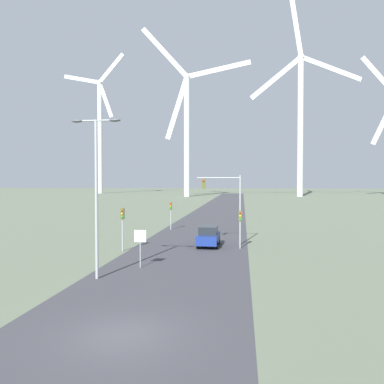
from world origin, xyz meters
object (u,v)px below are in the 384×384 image
object	(u,v)px
traffic_light_post_near_right	(240,221)
wind_turbine_far_left	(100,127)
traffic_light_mast_overhead	(226,196)
wind_turbine_left	(187,121)
traffic_light_post_near_left	(122,220)
traffic_light_post_mid_left	(171,210)
streetlamp	(96,178)
wind_turbine_center	(301,110)
car_approaching	(208,236)
stop_sign_near	(140,241)

from	to	relation	value
traffic_light_post_near_right	wind_turbine_far_left	bearing A→B (deg)	115.77
traffic_light_mast_overhead	wind_turbine_left	xyz separation A→B (m)	(-19.54, 106.86, 24.43)
traffic_light_post_near_left	traffic_light_post_near_right	xyz separation A→B (m)	(9.75, 2.42, -0.21)
traffic_light_post_near_right	traffic_light_post_mid_left	world-z (taller)	traffic_light_post_mid_left
traffic_light_post_mid_left	wind_turbine_far_left	world-z (taller)	wind_turbine_far_left
wind_turbine_far_left	wind_turbine_left	distance (m)	58.07
streetlamp	wind_turbine_center	world-z (taller)	wind_turbine_center
car_approaching	wind_turbine_far_left	size ratio (longest dim) A/B	0.06
traffic_light_post_near_left	wind_turbine_left	world-z (taller)	wind_turbine_left
traffic_light_post_mid_left	wind_turbine_far_left	bearing A→B (deg)	114.78
traffic_light_post_near_right	car_approaching	size ratio (longest dim) A/B	0.80
wind_turbine_far_left	stop_sign_near	bearing A→B (deg)	-67.59
traffic_light_mast_overhead	wind_turbine_center	size ratio (longest dim) A/B	0.08
traffic_light_post_near_right	wind_turbine_center	xyz separation A→B (m)	(22.14, 115.83, 30.67)
car_approaching	wind_turbine_center	distance (m)	122.03
traffic_light_post_mid_left	car_approaching	distance (m)	12.25
traffic_light_post_near_left	traffic_light_mast_overhead	world-z (taller)	traffic_light_mast_overhead
traffic_light_post_mid_left	car_approaching	bearing A→B (deg)	-62.90
traffic_light_post_near_right	wind_turbine_center	bearing A→B (deg)	79.18
traffic_light_post_near_right	wind_turbine_far_left	xyz separation A→B (m)	(-68.49, 141.88, 29.65)
stop_sign_near	traffic_light_post_near_right	size ratio (longest dim) A/B	0.77
streetlamp	traffic_light_mast_overhead	bearing A→B (deg)	61.65
streetlamp	traffic_light_post_mid_left	distance (m)	23.10
wind_turbine_left	wind_turbine_center	bearing A→B (deg)	9.31
wind_turbine_center	streetlamp	bearing A→B (deg)	-103.53
wind_turbine_left	traffic_light_post_mid_left	bearing A→B (deg)	-82.65
traffic_light_post_near_right	wind_turbine_center	size ratio (longest dim) A/B	0.04
streetlamp	stop_sign_near	size ratio (longest dim) A/B	3.74
traffic_light_post_mid_left	stop_sign_near	bearing A→B (deg)	-85.01
streetlamp	traffic_light_mast_overhead	xyz separation A→B (m)	(7.09, 13.14, -1.51)
traffic_light_post_near_right	car_approaching	world-z (taller)	traffic_light_post_near_right
traffic_light_post_near_right	stop_sign_near	bearing A→B (deg)	-129.36
traffic_light_mast_overhead	wind_turbine_far_left	size ratio (longest dim) A/B	0.09
traffic_light_mast_overhead	wind_turbine_far_left	xyz separation A→B (m)	(-67.14, 139.96, 27.57)
stop_sign_near	wind_turbine_center	distance (m)	131.01
stop_sign_near	car_approaching	distance (m)	9.70
stop_sign_near	wind_turbine_left	world-z (taller)	wind_turbine_left
streetlamp	wind_turbine_center	xyz separation A→B (m)	(30.58, 127.05, 27.09)
traffic_light_mast_overhead	streetlamp	bearing A→B (deg)	-118.35
stop_sign_near	wind_turbine_center	xyz separation A→B (m)	(28.78, 123.92, 31.31)
wind_turbine_center	stop_sign_near	bearing A→B (deg)	-103.08
traffic_light_post_near_left	streetlamp	bearing A→B (deg)	-81.50
wind_turbine_far_left	wind_turbine_left	world-z (taller)	wind_turbine_far_left
traffic_light_post_near_left	wind_turbine_far_left	distance (m)	158.56
wind_turbine_far_left	traffic_light_mast_overhead	bearing A→B (deg)	-64.37
streetlamp	stop_sign_near	world-z (taller)	streetlamp
streetlamp	wind_turbine_left	distance (m)	122.79
streetlamp	car_approaching	bearing A→B (deg)	64.96
traffic_light_post_near_right	car_approaching	bearing A→B (deg)	164.35
traffic_light_post_mid_left	traffic_light_mast_overhead	bearing A→B (deg)	-54.12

